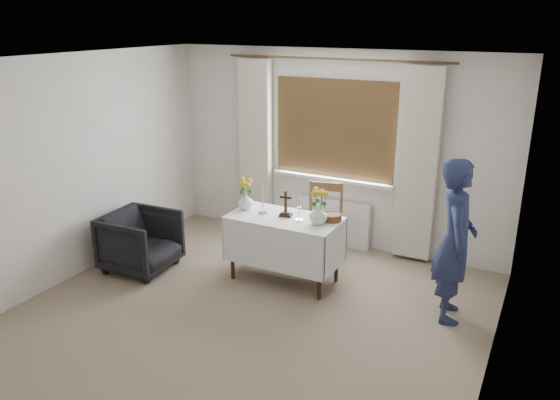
# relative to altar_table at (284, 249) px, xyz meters

# --- Properties ---
(ground) EXTENTS (5.00, 5.00, 0.00)m
(ground) POSITION_rel_altar_table_xyz_m (0.04, -1.18, -0.38)
(ground) COLOR gray
(ground) RESTS_ON ground
(altar_table) EXTENTS (1.24, 0.64, 0.76)m
(altar_table) POSITION_rel_altar_table_xyz_m (0.00, 0.00, 0.00)
(altar_table) COLOR white
(altar_table) RESTS_ON ground
(wooden_chair) EXTENTS (0.54, 0.54, 0.96)m
(wooden_chair) POSITION_rel_altar_table_xyz_m (0.18, 0.69, 0.10)
(wooden_chair) COLOR #54361D
(wooden_chair) RESTS_ON ground
(armchair) EXTENTS (0.81, 0.79, 0.70)m
(armchair) POSITION_rel_altar_table_xyz_m (-1.63, -0.52, -0.03)
(armchair) COLOR black
(armchair) RESTS_ON ground
(person) EXTENTS (0.53, 0.67, 1.63)m
(person) POSITION_rel_altar_table_xyz_m (1.82, 0.05, 0.43)
(person) COLOR navy
(person) RESTS_ON ground
(radiator) EXTENTS (1.10, 0.10, 0.60)m
(radiator) POSITION_rel_altar_table_xyz_m (0.04, 1.24, -0.08)
(radiator) COLOR silver
(radiator) RESTS_ON ground
(wooden_cross) EXTENTS (0.15, 0.12, 0.29)m
(wooden_cross) POSITION_rel_altar_table_xyz_m (-0.00, 0.04, 0.53)
(wooden_cross) COLOR black
(wooden_cross) RESTS_ON altar_table
(candlestick_left) EXTENTS (0.10, 0.10, 0.34)m
(candlestick_left) POSITION_rel_altar_table_xyz_m (-0.27, -0.01, 0.55)
(candlestick_left) COLOR white
(candlestick_left) RESTS_ON altar_table
(candlestick_right) EXTENTS (0.10, 0.10, 0.31)m
(candlestick_right) POSITION_rel_altar_table_xyz_m (0.18, -0.01, 0.54)
(candlestick_right) COLOR white
(candlestick_right) RESTS_ON altar_table
(flower_vase_left) EXTENTS (0.23, 0.23, 0.19)m
(flower_vase_left) POSITION_rel_altar_table_xyz_m (-0.52, 0.04, 0.48)
(flower_vase_left) COLOR silver
(flower_vase_left) RESTS_ON altar_table
(flower_vase_right) EXTENTS (0.20, 0.20, 0.21)m
(flower_vase_right) POSITION_rel_altar_table_xyz_m (0.41, -0.01, 0.48)
(flower_vase_right) COLOR silver
(flower_vase_right) RESTS_ON altar_table
(wicker_basket) EXTENTS (0.24, 0.24, 0.08)m
(wicker_basket) POSITION_rel_altar_table_xyz_m (0.51, 0.15, 0.42)
(wicker_basket) COLOR brown
(wicker_basket) RESTS_ON altar_table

